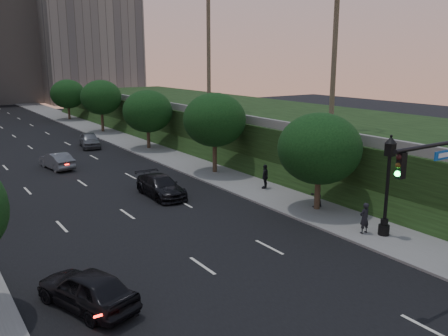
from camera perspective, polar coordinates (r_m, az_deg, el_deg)
ground at (r=18.95m, az=5.59°, el=-16.98°), size 160.00×160.00×0.00m
road_surface at (r=44.88m, az=-19.38°, el=0.19°), size 16.00×140.00×0.02m
sidewalk_right at (r=48.31m, az=-7.58°, el=1.79°), size 4.50×140.00×0.15m
embankment at (r=52.55m, az=4.95°, el=4.90°), size 18.00×90.00×4.00m
parapet_wall at (r=47.44m, az=-3.11°, el=6.90°), size 0.35×90.00×0.70m
office_block_right at (r=114.26m, az=-16.78°, el=16.88°), size 20.00×22.00×36.00m
tree_right_a at (r=29.79m, az=11.41°, el=2.30°), size 5.20×5.20×6.24m
tree_right_b at (r=38.99m, az=-1.14°, el=5.81°), size 5.20×5.20×6.74m
tree_right_c at (r=50.41m, az=-9.18°, el=6.75°), size 5.20×5.20×6.24m
tree_right_d at (r=63.31m, az=-14.57°, el=8.22°), size 5.20×5.20×6.74m
tree_right_e at (r=77.63m, az=-18.28°, el=8.45°), size 5.20×5.20×6.24m
street_lamp at (r=26.53m, az=19.01°, el=-2.57°), size 0.64×0.64×5.62m
sedan_near_left at (r=19.60m, az=-16.16°, el=-13.79°), size 3.28×4.97×1.57m
sedan_mid_left at (r=43.80m, az=-19.48°, el=0.84°), size 2.16×4.59×1.45m
sedan_near_right at (r=33.37m, az=-7.61°, el=-2.19°), size 2.13×5.10×1.47m
sedan_far_right at (r=53.25m, az=-15.87°, el=3.25°), size 2.76×4.99×1.61m
pedestrian_a at (r=26.92m, az=16.54°, el=-5.78°), size 0.65×0.45×1.72m
pedestrian_b at (r=30.85m, az=11.03°, el=-3.14°), size 0.91×0.78×1.64m
pedestrian_c at (r=34.67m, az=4.97°, el=-1.01°), size 1.11×0.94×1.78m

